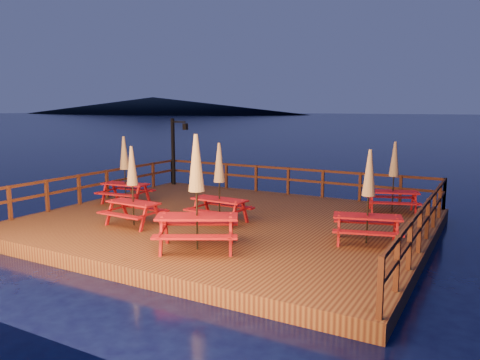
{
  "coord_description": "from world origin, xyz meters",
  "views": [
    {
      "loc": [
        7.41,
        -12.44,
        3.93
      ],
      "look_at": [
        0.13,
        0.6,
        1.58
      ],
      "focal_mm": 35.0,
      "sensor_mm": 36.0,
      "label": 1
    }
  ],
  "objects": [
    {
      "name": "ground",
      "position": [
        0.0,
        0.0,
        0.0
      ],
      "size": [
        500.0,
        500.0,
        0.0
      ],
      "primitive_type": "plane",
      "color": "black",
      "rests_on": "ground"
    },
    {
      "name": "deck",
      "position": [
        0.0,
        0.0,
        0.2
      ],
      "size": [
        12.0,
        10.0,
        0.4
      ],
      "primitive_type": "cube",
      "color": "#422015",
      "rests_on": "ground"
    },
    {
      "name": "deck_piles",
      "position": [
        0.0,
        0.0,
        -0.3
      ],
      "size": [
        11.44,
        9.44,
        1.4
      ],
      "color": "black",
      "rests_on": "ground"
    },
    {
      "name": "railing",
      "position": [
        0.0,
        1.78,
        1.16
      ],
      "size": [
        11.8,
        9.75,
        1.1
      ],
      "color": "black",
      "rests_on": "deck"
    },
    {
      "name": "lamp_post",
      "position": [
        -5.39,
        4.55,
        2.2
      ],
      "size": [
        0.85,
        0.18,
        3.0
      ],
      "color": "black",
      "rests_on": "deck"
    },
    {
      "name": "headland_left",
      "position": [
        -160.0,
        190.0,
        4.5
      ],
      "size": [
        180.0,
        84.0,
        9.0
      ],
      "primitive_type": "ellipsoid",
      "color": "black",
      "rests_on": "ground"
    },
    {
      "name": "picnic_table_0",
      "position": [
        4.37,
        3.56,
        1.64
      ],
      "size": [
        2.01,
        1.83,
        2.38
      ],
      "rotation": [
        0.0,
        0.0,
        0.32
      ],
      "color": "maroon",
      "rests_on": "deck"
    },
    {
      "name": "picnic_table_1",
      "position": [
        -2.05,
        -2.05,
        1.64
      ],
      "size": [
        1.73,
        1.44,
        2.38
      ],
      "rotation": [
        0.0,
        0.0,
        -0.05
      ],
      "color": "maroon",
      "rests_on": "deck"
    },
    {
      "name": "picnic_table_2",
      "position": [
        0.99,
        -3.12,
        1.89
      ],
      "size": [
        2.56,
        2.42,
        2.87
      ],
      "rotation": [
        0.0,
        0.0,
        0.51
      ],
      "color": "maroon",
      "rests_on": "deck"
    },
    {
      "name": "picnic_table_3",
      "position": [
        4.55,
        -0.54,
        1.68
      ],
      "size": [
        2.04,
        1.83,
        2.46
      ],
      "rotation": [
        0.0,
        0.0,
        0.28
      ],
      "color": "maroon",
      "rests_on": "deck"
    },
    {
      "name": "picnic_table_4",
      "position": [
        0.03,
        -0.51,
        1.68
      ],
      "size": [
        1.78,
        1.5,
        2.46
      ],
      "rotation": [
        0.0,
        0.0,
        -0.05
      ],
      "color": "maroon",
      "rests_on": "deck"
    },
    {
      "name": "picnic_table_5",
      "position": [
        -4.5,
        0.27,
        1.68
      ],
      "size": [
        1.88,
        1.61,
        2.47
      ],
      "rotation": [
        0.0,
        0.0,
        0.12
      ],
      "color": "maroon",
      "rests_on": "deck"
    }
  ]
}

